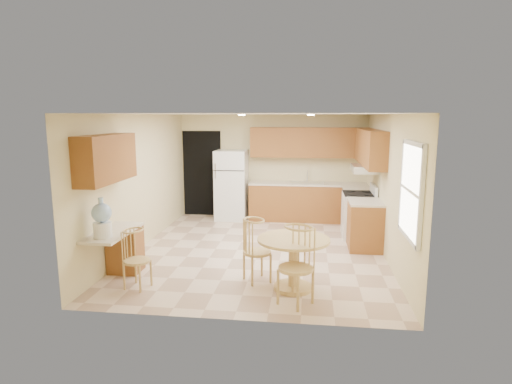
# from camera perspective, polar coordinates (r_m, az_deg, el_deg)

# --- Properties ---
(floor) EXTENTS (5.50, 5.50, 0.00)m
(floor) POSITION_cam_1_polar(r_m,az_deg,el_deg) (8.01, 0.42, -7.82)
(floor) COLOR beige
(floor) RESTS_ON ground
(ceiling) EXTENTS (4.50, 5.50, 0.02)m
(ceiling) POSITION_cam_1_polar(r_m,az_deg,el_deg) (7.62, 0.44, 10.36)
(ceiling) COLOR white
(ceiling) RESTS_ON wall_back
(wall_back) EXTENTS (4.50, 0.02, 2.50)m
(wall_back) POSITION_cam_1_polar(r_m,az_deg,el_deg) (10.43, 2.19, 3.42)
(wall_back) COLOR #CBBA89
(wall_back) RESTS_ON floor
(wall_front) EXTENTS (4.50, 0.02, 2.50)m
(wall_front) POSITION_cam_1_polar(r_m,az_deg,el_deg) (5.05, -3.20, -3.88)
(wall_front) COLOR #CBBA89
(wall_front) RESTS_ON floor
(wall_left) EXTENTS (0.02, 5.50, 2.50)m
(wall_left) POSITION_cam_1_polar(r_m,az_deg,el_deg) (8.28, -15.23, 1.31)
(wall_left) COLOR #CBBA89
(wall_left) RESTS_ON floor
(wall_right) EXTENTS (0.02, 5.50, 2.50)m
(wall_right) POSITION_cam_1_polar(r_m,az_deg,el_deg) (7.79, 17.11, 0.67)
(wall_right) COLOR #CBBA89
(wall_right) RESTS_ON floor
(doorway) EXTENTS (0.90, 0.02, 2.10)m
(doorway) POSITION_cam_1_polar(r_m,az_deg,el_deg) (10.73, -7.19, 2.46)
(doorway) COLOR black
(doorway) RESTS_ON floor
(base_cab_back) EXTENTS (2.75, 0.60, 0.87)m
(base_cab_back) POSITION_cam_1_polar(r_m,az_deg,el_deg) (10.22, 6.90, -1.41)
(base_cab_back) COLOR #925725
(base_cab_back) RESTS_ON floor
(counter_back) EXTENTS (2.75, 0.63, 0.04)m
(counter_back) POSITION_cam_1_polar(r_m,az_deg,el_deg) (10.14, 6.96, 1.10)
(counter_back) COLOR beige
(counter_back) RESTS_ON base_cab_back
(base_cab_right_a) EXTENTS (0.60, 0.59, 0.87)m
(base_cab_right_a) POSITION_cam_1_polar(r_m,az_deg,el_deg) (9.70, 13.25, -2.24)
(base_cab_right_a) COLOR #925725
(base_cab_right_a) RESTS_ON floor
(counter_right_a) EXTENTS (0.63, 0.59, 0.04)m
(counter_right_a) POSITION_cam_1_polar(r_m,az_deg,el_deg) (9.61, 13.36, 0.40)
(counter_right_a) COLOR beige
(counter_right_a) RESTS_ON base_cab_right_a
(base_cab_right_b) EXTENTS (0.60, 0.80, 0.87)m
(base_cab_right_b) POSITION_cam_1_polar(r_m,az_deg,el_deg) (8.29, 14.30, -4.39)
(base_cab_right_b) COLOR #925725
(base_cab_right_b) RESTS_ON floor
(counter_right_b) EXTENTS (0.63, 0.80, 0.04)m
(counter_right_b) POSITION_cam_1_polar(r_m,az_deg,el_deg) (8.19, 14.44, -1.31)
(counter_right_b) COLOR beige
(counter_right_b) RESTS_ON base_cab_right_b
(upper_cab_back) EXTENTS (2.75, 0.33, 0.70)m
(upper_cab_back) POSITION_cam_1_polar(r_m,az_deg,el_deg) (10.17, 7.08, 6.57)
(upper_cab_back) COLOR #925725
(upper_cab_back) RESTS_ON wall_back
(upper_cab_right) EXTENTS (0.33, 2.42, 0.70)m
(upper_cab_right) POSITION_cam_1_polar(r_m,az_deg,el_deg) (8.88, 14.93, 5.80)
(upper_cab_right) COLOR #925725
(upper_cab_right) RESTS_ON wall_right
(upper_cab_left) EXTENTS (0.33, 1.40, 0.70)m
(upper_cab_left) POSITION_cam_1_polar(r_m,az_deg,el_deg) (6.69, -19.32, 4.25)
(upper_cab_left) COLOR #925725
(upper_cab_left) RESTS_ON wall_left
(sink) EXTENTS (0.78, 0.44, 0.01)m
(sink) POSITION_cam_1_polar(r_m,az_deg,el_deg) (10.14, 6.82, 1.23)
(sink) COLOR silver
(sink) RESTS_ON counter_back
(range_hood) EXTENTS (0.50, 0.76, 0.14)m
(range_hood) POSITION_cam_1_polar(r_m,az_deg,el_deg) (8.88, 14.28, 3.04)
(range_hood) COLOR silver
(range_hood) RESTS_ON upper_cab_right
(desk_pedestal) EXTENTS (0.48, 0.42, 0.72)m
(desk_pedestal) POSITION_cam_1_polar(r_m,az_deg,el_deg) (7.20, -17.02, -7.37)
(desk_pedestal) COLOR #925725
(desk_pedestal) RESTS_ON floor
(desk_top) EXTENTS (0.50, 1.20, 0.04)m
(desk_top) POSITION_cam_1_polar(r_m,az_deg,el_deg) (6.76, -18.50, -5.15)
(desk_top) COLOR beige
(desk_top) RESTS_ON desk_pedestal
(window) EXTENTS (0.06, 1.12, 1.30)m
(window) POSITION_cam_1_polar(r_m,az_deg,el_deg) (5.95, 20.05, 0.13)
(window) COLOR white
(window) RESTS_ON wall_right
(can_light_a) EXTENTS (0.14, 0.14, 0.02)m
(can_light_a) POSITION_cam_1_polar(r_m,az_deg,el_deg) (8.88, -1.90, 10.23)
(can_light_a) COLOR white
(can_light_a) RESTS_ON ceiling
(can_light_b) EXTENTS (0.14, 0.14, 0.02)m
(can_light_b) POSITION_cam_1_polar(r_m,az_deg,el_deg) (8.77, 7.32, 10.16)
(can_light_b) COLOR white
(can_light_b) RESTS_ON ceiling
(refrigerator) EXTENTS (0.73, 0.71, 1.66)m
(refrigerator) POSITION_cam_1_polar(r_m,az_deg,el_deg) (10.27, -3.29, 0.94)
(refrigerator) COLOR white
(refrigerator) RESTS_ON floor
(stove) EXTENTS (0.65, 0.76, 1.09)m
(stove) POSITION_cam_1_polar(r_m,az_deg,el_deg) (9.03, 13.55, -2.94)
(stove) COLOR white
(stove) RESTS_ON floor
(dining_table) EXTENTS (1.03, 1.03, 0.76)m
(dining_table) POSITION_cam_1_polar(r_m,az_deg,el_deg) (6.18, 5.00, -8.51)
(dining_table) COLOR tan
(dining_table) RESTS_ON floor
(chair_table_a) EXTENTS (0.42, 0.54, 0.96)m
(chair_table_a) POSITION_cam_1_polar(r_m,az_deg,el_deg) (6.35, 0.06, -7.17)
(chair_table_a) COLOR tan
(chair_table_a) RESTS_ON floor
(chair_table_b) EXTENTS (0.46, 0.54, 1.04)m
(chair_table_b) POSITION_cam_1_polar(r_m,az_deg,el_deg) (5.58, 5.31, -9.12)
(chair_table_b) COLOR tan
(chair_table_b) RESTS_ON floor
(chair_desk) EXTENTS (0.38, 0.49, 0.86)m
(chair_desk) POSITION_cam_1_polar(r_m,az_deg,el_deg) (6.37, -15.91, -8.07)
(chair_desk) COLOR tan
(chair_desk) RESTS_ON floor
(water_crock) EXTENTS (0.28, 0.28, 0.57)m
(water_crock) POSITION_cam_1_polar(r_m,az_deg,el_deg) (6.42, -19.85, -3.46)
(water_crock) COLOR white
(water_crock) RESTS_ON desk_top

